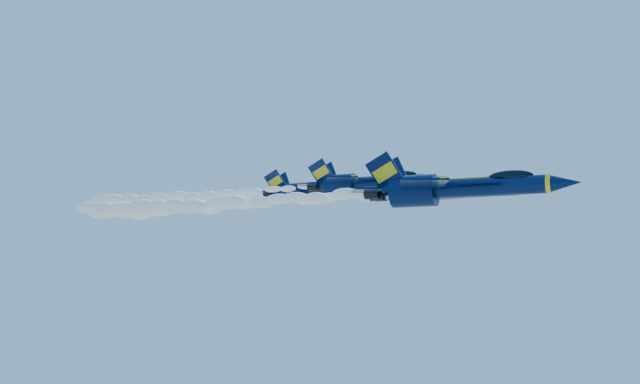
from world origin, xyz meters
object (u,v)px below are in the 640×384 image
at_px(jet_third, 367,183).
at_px(jet_second, 445,191).
at_px(jet_lead, 455,188).
at_px(jet_fourth, 316,191).

bearing_deg(jet_third, jet_second, -41.43).
xyz_separation_m(jet_lead, jet_second, (-2.06, 4.54, 0.36)).
height_order(jet_second, jet_third, jet_third).
bearing_deg(jet_third, jet_fourth, 136.89).
distance_m(jet_third, jet_fourth, 14.58).
height_order(jet_lead, jet_fourth, jet_fourth).
xyz_separation_m(jet_second, jet_third, (-11.46, 10.12, 2.60)).
height_order(jet_lead, jet_third, jet_third).
relative_size(jet_lead, jet_fourth, 1.16).
height_order(jet_lead, jet_second, jet_lead).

